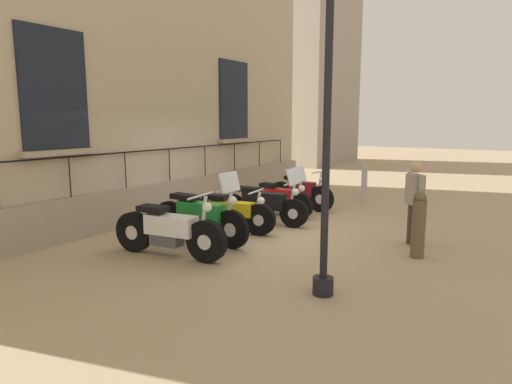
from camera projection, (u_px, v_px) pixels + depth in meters
name	position (u px, v px, depth m)	size (l,w,h in m)	color
ground_plane	(254.00, 228.00, 9.63)	(60.00, 60.00, 0.00)	tan
building_facade	(153.00, 59.00, 10.53)	(0.82, 12.84, 7.71)	tan
motorcycle_white	(169.00, 231.00, 7.59)	(2.20, 0.72, 1.12)	black
motorcycle_green	(200.00, 217.00, 8.47)	(2.26, 0.61, 1.40)	black
motorcycle_yellow	(230.00, 213.00, 9.27)	(2.01, 0.64, 0.91)	black
motorcycle_black	(263.00, 205.00, 9.96)	(2.15, 0.62, 1.29)	black
motorcycle_red	(278.00, 199.00, 10.83)	(1.90, 0.61, 1.23)	black
motorcycle_maroon	(301.00, 193.00, 11.65)	(1.92, 0.58, 1.03)	black
lamppost	(330.00, 5.00, 5.41)	(0.37, 1.07, 5.10)	black
crowd_barrier	(364.00, 180.00, 13.11)	(0.83, 1.96, 1.05)	#B7B7BF
bollard	(419.00, 224.00, 7.53)	(0.23, 0.23, 1.15)	brown
pedestrian_standing	(414.00, 199.00, 8.24)	(0.40, 0.43, 1.57)	#47382D
distant_building	(311.00, 66.00, 23.47)	(3.41, 5.47, 10.13)	#9E9384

